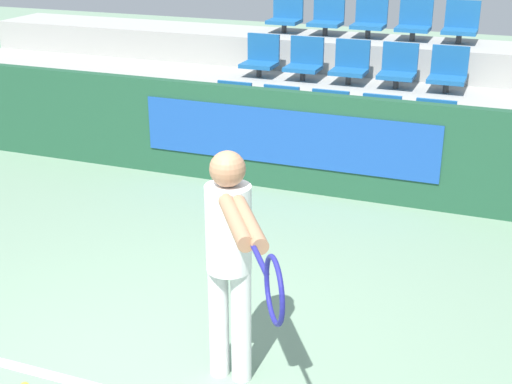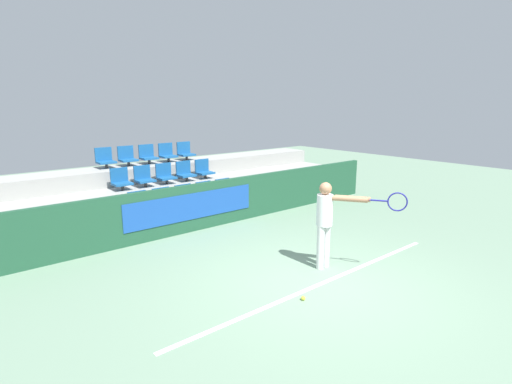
{
  "view_description": "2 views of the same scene",
  "coord_description": "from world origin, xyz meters",
  "views": [
    {
      "loc": [
        2.04,
        -3.16,
        2.88
      ],
      "look_at": [
        0.19,
        1.68,
        0.79
      ],
      "focal_mm": 50.0,
      "sensor_mm": 36.0,
      "label": 1
    },
    {
      "loc": [
        -4.73,
        -3.95,
        2.9
      ],
      "look_at": [
        0.26,
        2.03,
        1.15
      ],
      "focal_mm": 28.0,
      "sensor_mm": 36.0,
      "label": 2
    }
  ],
  "objects": [
    {
      "name": "tennis_player",
      "position": [
        0.53,
        0.37,
        0.95
      ],
      "size": [
        0.89,
        1.28,
        1.56
      ],
      "rotation": [
        0.0,
        0.0,
        0.58
      ],
      "color": "silver",
      "rests_on": "ground"
    },
    {
      "name": "barrier_wall",
      "position": [
        -0.0,
        3.74,
        0.55
      ],
      "size": [
        11.68,
        0.14,
        1.09
      ],
      "color": "#1E4C33",
      "rests_on": "ground"
    },
    {
      "name": "stadium_chair_12",
      "position": [
        0.0,
        6.41,
        1.47
      ],
      "size": [
        0.43,
        0.38,
        0.53
      ],
      "color": "#333333",
      "rests_on": "bleacher_tier_back"
    },
    {
      "name": "stadium_chair_7",
      "position": [
        0.0,
        5.42,
        1.06
      ],
      "size": [
        0.43,
        0.38,
        0.53
      ],
      "color": "#333333",
      "rests_on": "bleacher_tier_middle"
    },
    {
      "name": "stadium_chair_3",
      "position": [
        0.59,
        4.43,
        0.65
      ],
      "size": [
        0.43,
        0.38,
        0.53
      ],
      "color": "#333333",
      "rests_on": "bleacher_tier_front"
    },
    {
      "name": "stadium_chair_13",
      "position": [
        0.59,
        6.41,
        1.47
      ],
      "size": [
        0.43,
        0.38,
        0.53
      ],
      "color": "#333333",
      "rests_on": "bleacher_tier_back"
    },
    {
      "name": "stadium_chair_5",
      "position": [
        -1.18,
        5.42,
        1.06
      ],
      "size": [
        0.43,
        0.38,
        0.53
      ],
      "color": "#333333",
      "rests_on": "bleacher_tier_middle"
    },
    {
      "name": "stadium_chair_0",
      "position": [
        -1.18,
        4.43,
        0.65
      ],
      "size": [
        0.43,
        0.38,
        0.53
      ],
      "color": "#333333",
      "rests_on": "bleacher_tier_front"
    },
    {
      "name": "bleacher_tier_middle",
      "position": [
        0.0,
        5.3,
        0.41
      ],
      "size": [
        11.28,
        0.99,
        0.82
      ],
      "color": "#9E9E99",
      "rests_on": "ground"
    },
    {
      "name": "stadium_chair_1",
      "position": [
        -0.59,
        4.43,
        0.65
      ],
      "size": [
        0.43,
        0.38,
        0.53
      ],
      "color": "#333333",
      "rests_on": "bleacher_tier_front"
    },
    {
      "name": "court_baseline",
      "position": [
        0.0,
        -0.0,
        0.0
      ],
      "size": [
        5.98,
        0.08,
        0.01
      ],
      "color": "white",
      "rests_on": "ground"
    },
    {
      "name": "tennis_ball",
      "position": [
        -0.68,
        -0.2,
        0.03
      ],
      "size": [
        0.07,
        0.07,
        0.07
      ],
      "color": "#CCDB33",
      "rests_on": "ground"
    },
    {
      "name": "stadium_chair_10",
      "position": [
        -1.18,
        6.41,
        1.47
      ],
      "size": [
        0.43,
        0.38,
        0.53
      ],
      "color": "#333333",
      "rests_on": "bleacher_tier_back"
    },
    {
      "name": "bleacher_tier_back",
      "position": [
        0.0,
        6.29,
        0.62
      ],
      "size": [
        11.28,
        0.99,
        1.24
      ],
      "color": "#9E9E99",
      "rests_on": "ground"
    },
    {
      "name": "stadium_chair_4",
      "position": [
        1.18,
        4.43,
        0.65
      ],
      "size": [
        0.43,
        0.38,
        0.53
      ],
      "color": "#333333",
      "rests_on": "bleacher_tier_front"
    },
    {
      "name": "bleacher_tier_front",
      "position": [
        0.0,
        4.32,
        0.21
      ],
      "size": [
        11.28,
        0.99,
        0.41
      ],
      "color": "#9E9E99",
      "rests_on": "ground"
    },
    {
      "name": "stadium_chair_2",
      "position": [
        0.0,
        4.43,
        0.65
      ],
      "size": [
        0.43,
        0.38,
        0.53
      ],
      "color": "#333333",
      "rests_on": "bleacher_tier_front"
    },
    {
      "name": "stadium_chair_8",
      "position": [
        0.59,
        5.42,
        1.06
      ],
      "size": [
        0.43,
        0.38,
        0.53
      ],
      "color": "#333333",
      "rests_on": "bleacher_tier_middle"
    },
    {
      "name": "stadium_chair_9",
      "position": [
        1.18,
        5.42,
        1.06
      ],
      "size": [
        0.43,
        0.38,
        0.53
      ],
      "color": "#333333",
      "rests_on": "bleacher_tier_middle"
    },
    {
      "name": "stadium_chair_6",
      "position": [
        -0.59,
        5.42,
        1.06
      ],
      "size": [
        0.43,
        0.38,
        0.53
      ],
      "color": "#333333",
      "rests_on": "bleacher_tier_middle"
    },
    {
      "name": "ground_plane",
      "position": [
        0.0,
        0.0,
        0.0
      ],
      "size": [
        30.0,
        30.0,
        0.0
      ],
      "primitive_type": "plane",
      "color": "gray"
    },
    {
      "name": "stadium_chair_11",
      "position": [
        -0.59,
        6.41,
        1.47
      ],
      "size": [
        0.43,
        0.38,
        0.53
      ],
      "color": "#333333",
      "rests_on": "bleacher_tier_back"
    },
    {
      "name": "stadium_chair_14",
      "position": [
        1.18,
        6.41,
        1.47
      ],
      "size": [
        0.43,
        0.38,
        0.53
      ],
      "color": "#333333",
      "rests_on": "bleacher_tier_back"
    }
  ]
}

